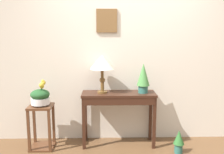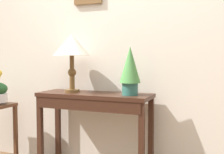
% 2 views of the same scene
% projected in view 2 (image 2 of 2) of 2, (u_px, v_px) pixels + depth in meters
% --- Properties ---
extents(back_wall_with_art, '(9.00, 0.13, 2.80)m').
position_uv_depth(back_wall_with_art, '(116.00, 28.00, 2.83)').
color(back_wall_with_art, beige).
rests_on(back_wall_with_art, ground).
extents(console_table, '(1.05, 0.37, 0.78)m').
position_uv_depth(console_table, '(94.00, 108.00, 2.64)').
color(console_table, '#381E14').
rests_on(console_table, ground).
extents(table_lamp, '(0.35, 0.35, 0.54)m').
position_uv_depth(table_lamp, '(72.00, 47.00, 2.71)').
color(table_lamp, brown).
rests_on(table_lamp, console_table).
extents(potted_plant_on_console, '(0.18, 0.18, 0.42)m').
position_uv_depth(potted_plant_on_console, '(130.00, 69.00, 2.49)').
color(potted_plant_on_console, '#2D665B').
rests_on(potted_plant_on_console, console_table).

